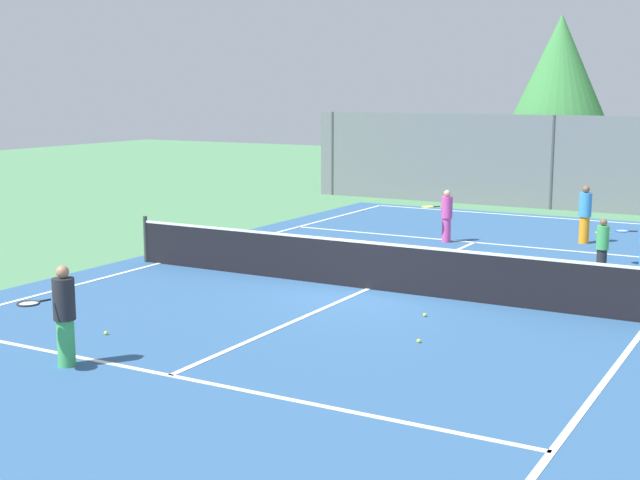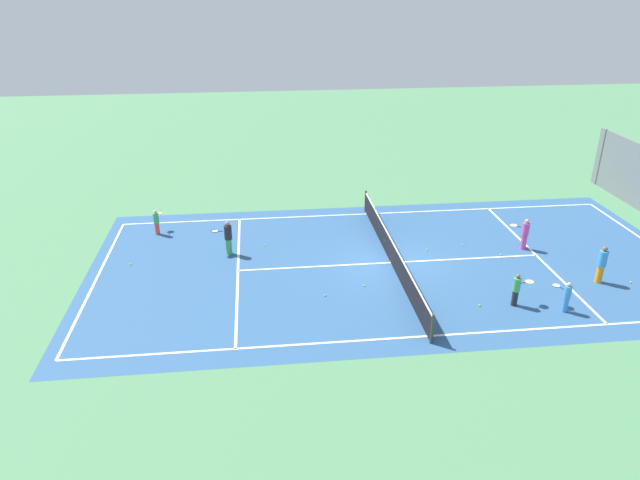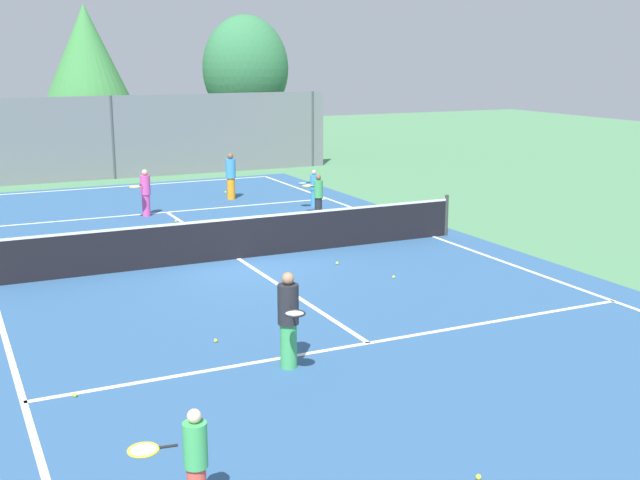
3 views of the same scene
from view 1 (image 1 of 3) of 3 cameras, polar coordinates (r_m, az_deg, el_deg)
ground_plane at (r=18.22m, az=3.13°, el=-3.19°), size 80.00×80.00×0.00m
court_surface at (r=18.22m, az=3.13°, el=-3.18°), size 13.00×25.00×0.01m
tennis_net at (r=18.12m, az=3.15°, el=-1.61°), size 11.90×0.10×1.10m
perimeter_fence at (r=31.04m, az=14.78°, el=4.85°), size 18.00×0.12×3.20m
tree_0 at (r=33.10m, az=15.22°, el=10.36°), size 3.65×3.65×6.68m
player_0 at (r=20.35m, az=17.76°, el=-0.36°), size 0.44×0.86×1.28m
player_1 at (r=23.86m, az=8.14°, el=1.60°), size 0.78×0.77×1.41m
player_3 at (r=13.57m, az=-16.22°, el=-4.65°), size 0.50×0.91×1.53m
player_4 at (r=24.47m, az=16.73°, el=1.62°), size 0.33×0.33×1.55m
tennis_ball_0 at (r=15.30m, az=-13.66°, el=-5.86°), size 0.07×0.07×0.07m
tennis_ball_1 at (r=22.65m, az=8.29°, el=-0.64°), size 0.07×0.07×0.07m
tennis_ball_2 at (r=20.28m, az=2.90°, el=-1.76°), size 0.07×0.07×0.07m
tennis_ball_3 at (r=25.74m, az=17.76°, el=0.25°), size 0.07×0.07×0.07m
tennis_ball_4 at (r=21.95m, az=4.22°, el=-0.89°), size 0.07×0.07×0.07m
tennis_ball_5 at (r=29.61m, az=2.71°, el=1.89°), size 0.07×0.07×0.07m
tennis_ball_6 at (r=19.23m, az=16.69°, el=-2.80°), size 0.07×0.07×0.07m
tennis_ball_8 at (r=16.14m, az=6.78°, el=-4.83°), size 0.07×0.07×0.07m
tennis_ball_9 at (r=14.50m, az=6.39°, el=-6.50°), size 0.07×0.07×0.07m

